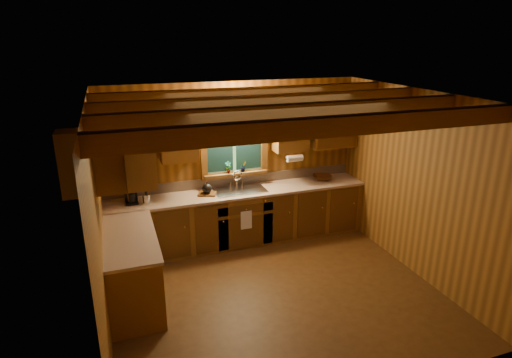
{
  "coord_description": "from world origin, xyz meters",
  "views": [
    {
      "loc": [
        -1.87,
        -4.59,
        3.28
      ],
      "look_at": [
        0.0,
        0.8,
        1.35
      ],
      "focal_mm": 30.01,
      "sensor_mm": 36.0,
      "label": 1
    }
  ],
  "objects": [
    {
      "name": "ceiling_beams",
      "position": [
        0.0,
        0.0,
        2.49
      ],
      "size": [
        4.2,
        2.54,
        0.18
      ],
      "color": "brown",
      "rests_on": "room"
    },
    {
      "name": "wall_sconce",
      "position": [
        0.0,
        1.75,
        2.16
      ],
      "size": [
        0.45,
        0.21,
        0.17
      ],
      "color": "black",
      "rests_on": "room"
    },
    {
      "name": "dish_towel",
      "position": [
        0.0,
        1.26,
        0.52
      ],
      "size": [
        0.18,
        0.01,
        0.3
      ],
      "primitive_type": "cube",
      "color": "white",
      "rests_on": "base_cabinets"
    },
    {
      "name": "utensil_crock",
      "position": [
        -1.47,
        1.52,
        0.98
      ],
      "size": [
        0.11,
        0.11,
        0.32
      ],
      "rotation": [
        0.0,
        0.0,
        -0.14
      ],
      "color": "silver",
      "rests_on": "countertop"
    },
    {
      "name": "potted_plant_right",
      "position": [
        0.13,
        1.81,
        1.23
      ],
      "size": [
        0.11,
        0.09,
        0.18
      ],
      "primitive_type": "imported",
      "rotation": [
        0.0,
        0.0,
        0.18
      ],
      "color": "#553212",
      "rests_on": "window_sill"
    },
    {
      "name": "sink",
      "position": [
        0.0,
        1.6,
        0.86
      ],
      "size": [
        0.82,
        0.48,
        0.43
      ],
      "color": "silver",
      "rests_on": "countertop"
    },
    {
      "name": "countertop",
      "position": [
        -0.48,
        1.29,
        0.88
      ],
      "size": [
        4.2,
        2.24,
        0.04
      ],
      "color": "tan",
      "rests_on": "base_cabinets"
    },
    {
      "name": "wicker_basket",
      "position": [
        1.5,
        1.64,
        0.94
      ],
      "size": [
        0.43,
        0.43,
        0.08
      ],
      "primitive_type": "imported",
      "rotation": [
        0.0,
        0.0,
        -0.44
      ],
      "color": "#48230C",
      "rests_on": "countertop"
    },
    {
      "name": "dishwasher_panel",
      "position": [
        -1.47,
        0.68,
        0.43
      ],
      "size": [
        0.02,
        0.6,
        0.8
      ],
      "primitive_type": "cube",
      "color": "white",
      "rests_on": "base_cabinets"
    },
    {
      "name": "upper_cabinets",
      "position": [
        -0.56,
        1.42,
        1.84
      ],
      "size": [
        4.19,
        1.77,
        0.78
      ],
      "color": "brown",
      "rests_on": "room"
    },
    {
      "name": "coffee_maker",
      "position": [
        -1.68,
        1.63,
        1.06
      ],
      "size": [
        0.18,
        0.23,
        0.32
      ],
      "rotation": [
        0.0,
        0.0,
        0.02
      ],
      "color": "black",
      "rests_on": "countertop"
    },
    {
      "name": "backsplash",
      "position": [
        0.0,
        1.89,
        0.98
      ],
      "size": [
        4.2,
        0.02,
        0.16
      ],
      "primitive_type": "cube",
      "color": "tan",
      "rests_on": "room"
    },
    {
      "name": "base_cabinets",
      "position": [
        -0.49,
        1.28,
        0.43
      ],
      "size": [
        4.2,
        2.22,
        0.86
      ],
      "color": "brown",
      "rests_on": "ground"
    },
    {
      "name": "paper_towel_roll",
      "position": [
        0.92,
        1.53,
        1.37
      ],
      "size": [
        0.27,
        0.11,
        0.11
      ],
      "primitive_type": "cylinder",
      "rotation": [
        0.0,
        1.57,
        0.0
      ],
      "color": "white",
      "rests_on": "upper_cabinets"
    },
    {
      "name": "cutting_board",
      "position": [
        -0.54,
        1.59,
        0.91
      ],
      "size": [
        0.33,
        0.28,
        0.02
      ],
      "primitive_type": "cube",
      "rotation": [
        0.0,
        0.0,
        -0.38
      ],
      "color": "#553212",
      "rests_on": "countertop"
    },
    {
      "name": "window",
      "position": [
        0.0,
        1.87,
        1.53
      ],
      "size": [
        1.12,
        0.08,
        1.0
      ],
      "color": "brown",
      "rests_on": "room"
    },
    {
      "name": "teakettle",
      "position": [
        -0.54,
        1.59,
        1.0
      ],
      "size": [
        0.15,
        0.15,
        0.19
      ],
      "rotation": [
        0.0,
        0.0,
        0.06
      ],
      "color": "black",
      "rests_on": "cutting_board"
    },
    {
      "name": "room",
      "position": [
        0.0,
        0.0,
        1.3
      ],
      "size": [
        4.2,
        4.2,
        4.2
      ],
      "color": "#503013",
      "rests_on": "ground"
    },
    {
      "name": "potted_plant_left",
      "position": [
        -0.13,
        1.81,
        1.24
      ],
      "size": [
        0.11,
        0.08,
        0.2
      ],
      "primitive_type": "imported",
      "rotation": [
        0.0,
        0.0,
        -0.06
      ],
      "color": "#553212",
      "rests_on": "window_sill"
    },
    {
      "name": "window_sill",
      "position": [
        0.0,
        1.82,
        1.12
      ],
      "size": [
        1.06,
        0.14,
        0.04
      ],
      "primitive_type": "cube",
      "color": "brown",
      "rests_on": "room"
    }
  ]
}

